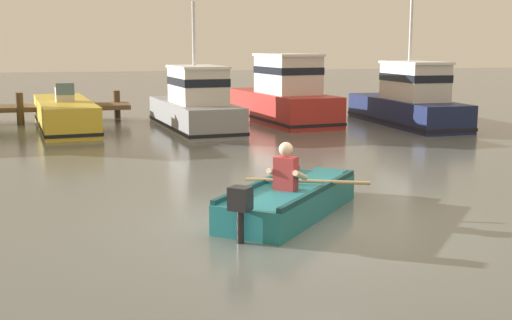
{
  "coord_description": "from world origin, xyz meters",
  "views": [
    {
      "loc": [
        -3.08,
        -8.97,
        2.65
      ],
      "look_at": [
        0.01,
        2.64,
        0.55
      ],
      "focal_mm": 46.2,
      "sensor_mm": 36.0,
      "label": 1
    }
  ],
  "objects": [
    {
      "name": "ground_plane",
      "position": [
        0.0,
        0.0,
        0.0
      ],
      "size": [
        120.0,
        120.0,
        0.0
      ],
      "primitive_type": "plane",
      "color": "slate"
    },
    {
      "name": "rowboat_with_person",
      "position": [
        0.07,
        0.69,
        0.25
      ],
      "size": [
        2.94,
        3.17,
        1.19
      ],
      "color": "#1E727A",
      "rests_on": "ground"
    },
    {
      "name": "moored_boat_yellow",
      "position": [
        -3.61,
        12.9,
        0.44
      ],
      "size": [
        2.24,
        6.32,
        1.49
      ],
      "color": "gold",
      "rests_on": "ground"
    },
    {
      "name": "moored_boat_grey",
      "position": [
        0.38,
        11.49,
        0.75
      ],
      "size": [
        2.27,
        5.76,
        3.98
      ],
      "color": "gray",
      "rests_on": "ground"
    },
    {
      "name": "moored_boat_red",
      "position": [
        3.71,
        12.85,
        0.87
      ],
      "size": [
        2.63,
        6.01,
        2.36
      ],
      "color": "#B72D28",
      "rests_on": "ground"
    },
    {
      "name": "moored_boat_navy",
      "position": [
        7.51,
        10.96,
        0.79
      ],
      "size": [
        1.73,
        5.91,
        4.28
      ],
      "color": "#19234C",
      "rests_on": "ground"
    }
  ]
}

